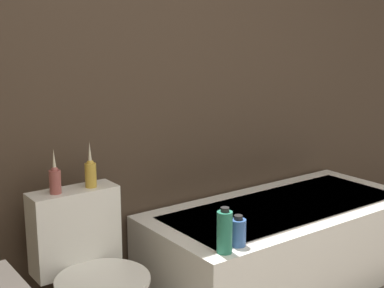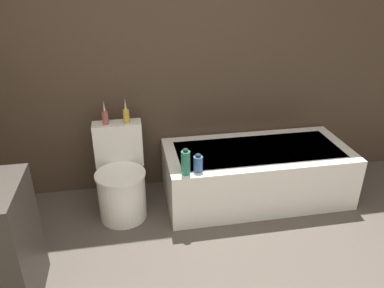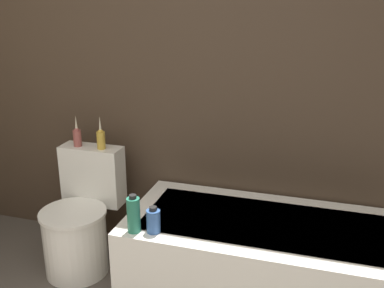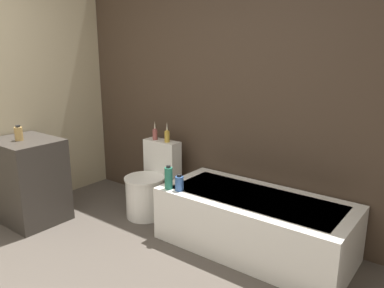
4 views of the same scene
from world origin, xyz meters
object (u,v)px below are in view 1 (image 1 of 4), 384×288
object	(u,v)px
bathtub	(283,244)
vase_gold	(55,179)
vase_silver	(91,172)
shampoo_bottle_short	(238,232)
shampoo_bottle_tall	(225,232)

from	to	relation	value
bathtub	vase_gold	bearing A→B (deg)	172.65
bathtub	vase_silver	size ratio (longest dim) A/B	7.59
shampoo_bottle_short	vase_silver	bearing A→B (deg)	139.82
vase_silver	shampoo_bottle_tall	world-z (taller)	vase_silver
bathtub	shampoo_bottle_tall	distance (m)	0.83
vase_silver	shampoo_bottle_tall	distance (m)	0.67
shampoo_bottle_short	vase_gold	bearing A→B (deg)	147.39
vase_gold	shampoo_bottle_short	xyz separation A→B (m)	(0.69, -0.44, -0.27)
shampoo_bottle_tall	bathtub	bearing A→B (deg)	23.55
vase_gold	shampoo_bottle_short	world-z (taller)	vase_gold
bathtub	vase_silver	bearing A→B (deg)	171.67
vase_gold	shampoo_bottle_short	size ratio (longest dim) A/B	1.37
shampoo_bottle_short	shampoo_bottle_tall	bearing A→B (deg)	-166.42
vase_silver	shampoo_bottle_short	world-z (taller)	vase_silver
shampoo_bottle_tall	vase_silver	bearing A→B (deg)	132.08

